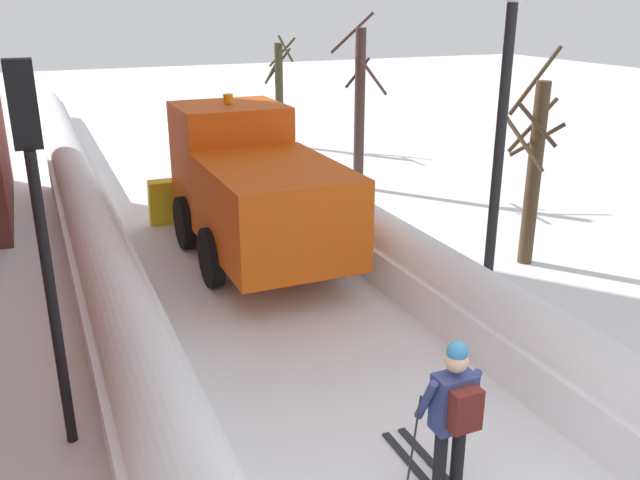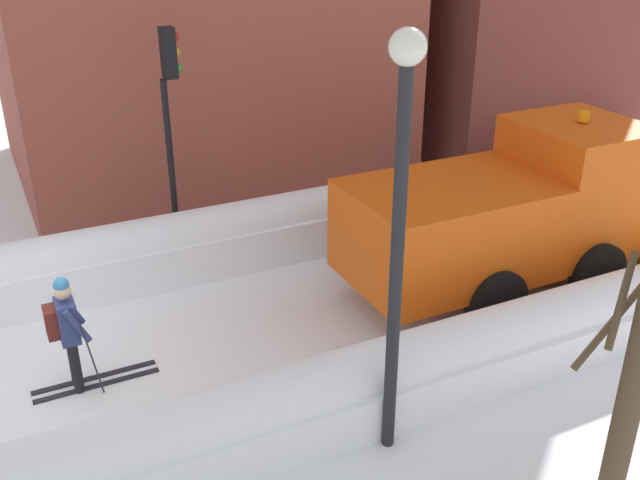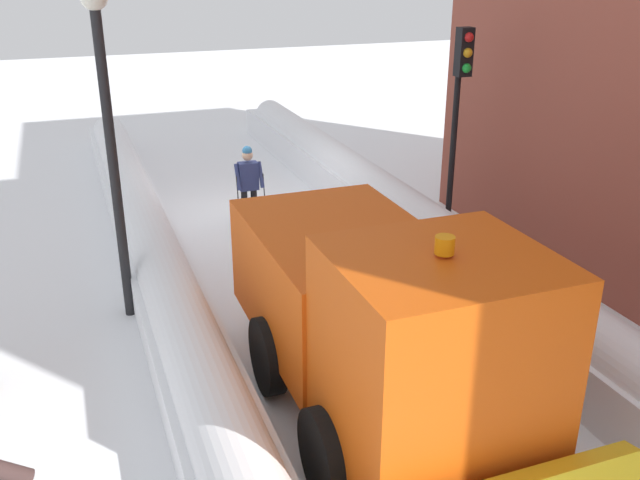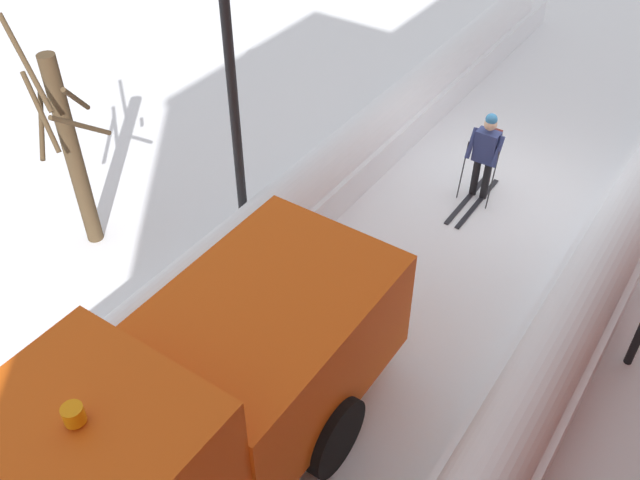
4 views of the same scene
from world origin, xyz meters
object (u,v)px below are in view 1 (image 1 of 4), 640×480
Objects in this scene: skier at (453,413)px; bare_tree_mid at (360,107)px; plow_truck at (251,186)px; street_lamp at (503,113)px; bare_tree_far at (279,91)px; bare_tree_near at (534,169)px; traffic_light_pole at (35,188)px.

bare_tree_mid is at bearing 67.95° from skier.
street_lamp is (2.72, -4.08, 1.87)m from plow_truck.
bare_tree_far is at bearing 75.34° from skier.
bare_tree_mid reaches higher than bare_tree_near.
bare_tree_near is (8.76, 2.41, -1.18)m from traffic_light_pole.
bare_tree_mid is (8.21, 8.76, -0.85)m from traffic_light_pole.
bare_tree_near reaches higher than skier.
street_lamp reaches higher than bare_tree_far.
plow_truck is 5.25m from street_lamp.
traffic_light_pole is 0.83× the size of street_lamp.
bare_tree_near is at bearing 15.40° from traffic_light_pole.
plow_truck is 11.16m from bare_tree_far.
traffic_light_pole is 6.66m from street_lamp.
bare_tree_near reaches higher than plow_truck.
traffic_light_pole is 0.95× the size of bare_tree_mid.
plow_truck is at bearing 123.71° from street_lamp.
bare_tree_far is (1.64, 14.35, -1.44)m from street_lamp.
bare_tree_far is at bearing 66.99° from plow_truck.
bare_tree_near is at bearing -26.66° from plow_truck.
traffic_light_pole is (-3.59, 2.65, 2.09)m from skier.
skier is 12.38m from bare_tree_mid.
skier is at bearing -112.05° from bare_tree_mid.
street_lamp reaches higher than bare_tree_mid.
bare_tree_near is at bearing 37.18° from street_lamp.
traffic_light_pole is at bearing -118.59° from bare_tree_far.
traffic_light_pole reaches higher than skier.
bare_tree_mid reaches higher than plow_truck.
street_lamp is 1.27× the size of bare_tree_near.
street_lamp is at bearing -101.38° from bare_tree_mid.
skier is (-0.29, -7.52, -0.48)m from plow_truck.
skier is 7.30m from bare_tree_near.
skier is at bearing -92.24° from plow_truck.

